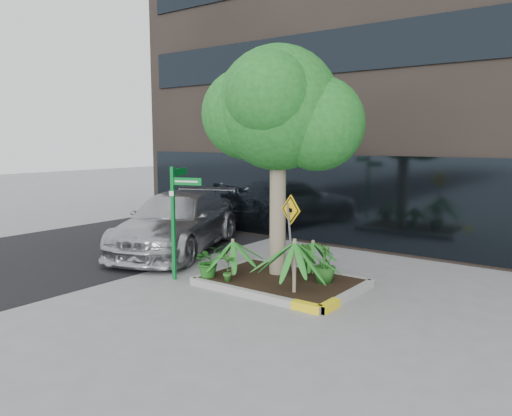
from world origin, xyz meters
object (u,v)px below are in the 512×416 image
Objects in this scene: cattle_sign at (291,226)px; parked_car at (177,222)px; street_sign_post at (176,210)px; tree at (279,108)px.

parked_car is at bearing -179.02° from cattle_sign.
cattle_sign reaches higher than parked_car.
street_sign_post is at bearing -151.98° from cattle_sign.
tree reaches higher than street_sign_post.
tree is 3.18m from street_sign_post.
tree is 2.04× the size of street_sign_post.
cattle_sign is at bearing -42.17° from parked_car.
tree reaches higher than parked_car.
cattle_sign is (2.80, 0.36, -0.12)m from street_sign_post.
street_sign_post is 1.32× the size of cattle_sign.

